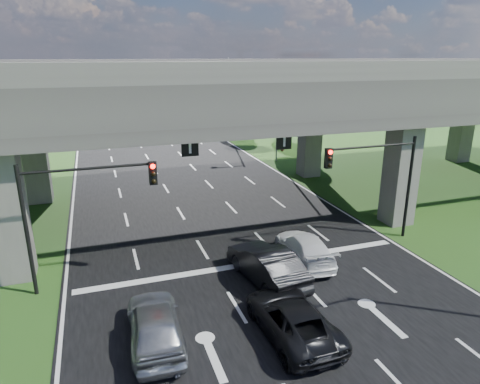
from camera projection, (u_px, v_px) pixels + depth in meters
ground at (275, 300)px, 18.81m from camera, size 160.00×160.00×0.00m
road at (214, 220)px, 27.81m from camera, size 18.00×120.00×0.03m
overpass at (203, 94)px, 27.20m from camera, size 80.00×15.00×10.00m
signal_right at (379, 171)px, 23.50m from camera, size 5.76×0.54×6.00m
signal_left at (77, 201)px, 18.67m from camera, size 5.76×0.54×6.00m
streetlight_far at (274, 103)px, 41.77m from camera, size 3.38×0.25×10.00m
streetlight_beyond at (226, 91)px, 56.18m from camera, size 3.38×0.25×10.00m
tree_left_near at (5, 122)px, 36.45m from camera, size 4.50×4.50×7.80m
tree_left_far at (37, 100)px, 51.07m from camera, size 4.80×4.80×8.32m
tree_right_near at (284, 111)px, 46.69m from camera, size 4.20×4.20×7.28m
tree_right_mid at (279, 105)px, 54.93m from camera, size 3.91×3.90×6.76m
tree_right_far at (231, 96)px, 60.70m from camera, size 4.50×4.50×7.80m
car_silver at (155, 324)px, 15.74m from camera, size 2.14×4.85×1.62m
car_dark at (267, 265)px, 20.09m from camera, size 2.47×5.39×1.71m
car_white at (304, 248)px, 22.19m from camera, size 2.48×5.07×1.42m
car_trailing at (292, 318)px, 16.24m from camera, size 2.42×5.11×1.41m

